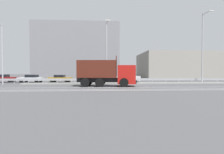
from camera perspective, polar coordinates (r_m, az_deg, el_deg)
ground_plane at (r=23.74m, az=5.65°, el=-2.56°), size 320.00×320.00×0.00m
lane_strip_0 at (r=19.47m, az=-1.78°, el=-3.44°), size 54.43×0.16×0.01m
lane_strip_1 at (r=17.25m, az=-1.55°, el=-4.08°), size 54.43×0.16×0.01m
lane_strip_2 at (r=16.25m, az=-1.42°, el=-4.43°), size 54.43×0.16×0.01m
median_island at (r=25.73m, az=4.93°, el=-2.05°), size 29.94×1.10×0.18m
median_guardrail at (r=26.72m, az=4.61°, el=-0.88°), size 54.43×0.09×0.78m
dump_truck at (r=21.16m, az=0.54°, el=0.50°), size 7.17×3.13×3.60m
median_road_sign at (r=25.45m, az=-6.87°, el=0.45°), size 0.82×0.16×2.25m
street_lamp_0 at (r=28.78m, az=-32.36°, el=7.16°), size 0.71×1.83×8.40m
street_lamp_1 at (r=25.31m, az=-1.78°, el=8.80°), size 0.71×2.06×8.86m
street_lamp_2 at (r=29.97m, az=27.56°, el=9.13°), size 0.71×1.95×10.57m
parked_car_0 at (r=34.81m, az=-32.11°, el=-0.35°), size 4.64×2.14×1.33m
parked_car_1 at (r=32.30m, az=-24.84°, el=-0.42°), size 4.01×2.10×1.30m
parked_car_2 at (r=31.27m, az=-16.52°, el=-0.43°), size 3.91×2.00×1.26m
parked_car_3 at (r=30.22m, az=-5.98°, el=-0.42°), size 3.92×2.04×1.29m
parked_car_4 at (r=30.23m, az=4.68°, el=-0.26°), size 4.80×2.14×1.45m
background_building_0 at (r=46.38m, az=-10.55°, el=7.40°), size 19.33×14.88×12.93m
background_building_1 at (r=51.85m, az=21.41°, el=3.34°), size 21.70×14.36×6.87m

